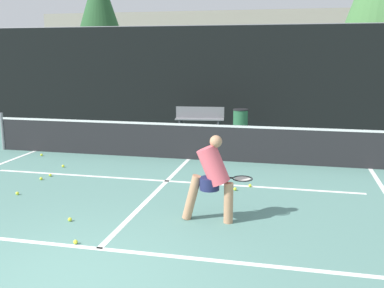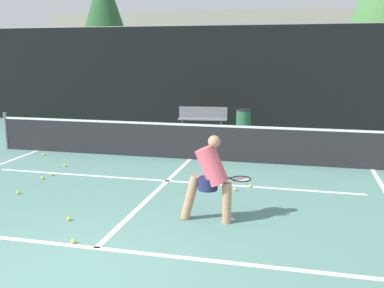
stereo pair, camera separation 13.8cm
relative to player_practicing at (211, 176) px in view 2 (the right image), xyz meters
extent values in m
plane|color=slate|center=(-1.39, -2.44, -0.78)|extent=(100.00, 100.00, 0.00)
cube|color=white|center=(-1.39, -1.43, -0.78)|extent=(11.00, 0.10, 0.01)
cube|color=white|center=(-1.39, 2.12, -0.78)|extent=(8.25, 0.10, 0.01)
cube|color=white|center=(-1.39, 1.40, -0.78)|extent=(0.10, 5.65, 0.01)
cylinder|color=slate|center=(-6.89, 4.23, -0.25)|extent=(0.09, 0.09, 1.07)
cube|color=#232326|center=(-1.39, 4.23, -0.31)|extent=(11.00, 0.02, 0.95)
cube|color=white|center=(-1.39, 4.23, 0.14)|extent=(11.00, 0.03, 0.06)
cube|color=black|center=(-1.39, 9.78, 1.08)|extent=(24.00, 0.06, 3.72)
cylinder|color=slate|center=(-1.39, 9.78, 2.96)|extent=(24.00, 0.04, 0.04)
cylinder|color=tan|center=(0.27, -0.01, -0.44)|extent=(0.15, 0.15, 0.68)
cylinder|color=tan|center=(-0.35, 0.00, -0.39)|extent=(0.34, 0.16, 0.79)
cylinder|color=#1E234C|center=(-0.05, 0.00, -0.13)|extent=(0.33, 0.33, 0.21)
cylinder|color=#E55966|center=(0.01, -0.01, 0.18)|extent=(0.56, 0.35, 0.71)
sphere|color=tan|center=(0.05, -0.01, 0.58)|extent=(0.20, 0.20, 0.20)
cylinder|color=#262628|center=(0.16, 0.24, -0.08)|extent=(0.30, 0.04, 0.03)
torus|color=#262628|center=(0.47, 0.24, -0.08)|extent=(0.35, 0.35, 0.02)
cylinder|color=beige|center=(0.47, 0.24, -0.08)|extent=(0.26, 0.26, 0.01)
sphere|color=#D1E033|center=(-4.19, 2.71, -0.75)|extent=(0.07, 0.07, 0.07)
sphere|color=#D1E033|center=(-5.37, 3.70, -0.75)|extent=(0.07, 0.07, 0.07)
sphere|color=#D1E033|center=(0.16, 1.76, -0.75)|extent=(0.07, 0.07, 0.07)
sphere|color=#D1E033|center=(-4.11, 1.59, -0.75)|extent=(0.07, 0.07, 0.07)
sphere|color=#D1E033|center=(-2.30, -0.54, -0.75)|extent=(0.07, 0.07, 0.07)
sphere|color=#D1E033|center=(-1.79, -1.35, -0.75)|extent=(0.07, 0.07, 0.07)
sphere|color=#D1E033|center=(-4.07, 1.90, -0.75)|extent=(0.07, 0.07, 0.07)
sphere|color=#D1E033|center=(-4.00, 0.53, -0.75)|extent=(0.07, 0.07, 0.07)
sphere|color=#D1E033|center=(0.43, 2.07, -0.75)|extent=(0.07, 0.07, 0.07)
cube|color=slate|center=(-1.98, 8.46, -0.34)|extent=(1.75, 0.55, 0.04)
cube|color=slate|center=(-2.00, 8.64, -0.13)|extent=(1.72, 0.23, 0.42)
cube|color=#333338|center=(-2.67, 8.38, -0.56)|extent=(0.06, 0.32, 0.44)
cube|color=#333338|center=(-1.30, 8.54, -0.56)|extent=(0.06, 0.32, 0.44)
cylinder|color=#28603D|center=(-0.52, 8.38, -0.38)|extent=(0.50, 0.50, 0.81)
cylinder|color=black|center=(-0.52, 8.38, 0.05)|extent=(0.53, 0.53, 0.04)
cube|color=black|center=(-2.91, 12.32, -0.34)|extent=(1.82, 4.00, 0.88)
cube|color=#1E2328|center=(-2.91, 12.12, 0.40)|extent=(1.53, 2.40, 0.59)
cylinder|color=black|center=(-2.09, 13.60, -0.48)|extent=(0.18, 0.60, 0.60)
cylinder|color=black|center=(-2.09, 11.04, -0.48)|extent=(0.18, 0.60, 0.60)
cylinder|color=brown|center=(-8.93, 15.83, 0.74)|extent=(0.28, 0.28, 3.03)
cone|color=#28562D|center=(-8.93, 15.83, 4.38)|extent=(2.73, 2.73, 4.25)
cube|color=gray|center=(-1.39, 29.28, 2.18)|extent=(36.00, 2.40, 5.92)
camera|label=1|loc=(1.24, -6.97, 1.97)|focal=42.00mm
camera|label=2|loc=(1.37, -6.94, 1.97)|focal=42.00mm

